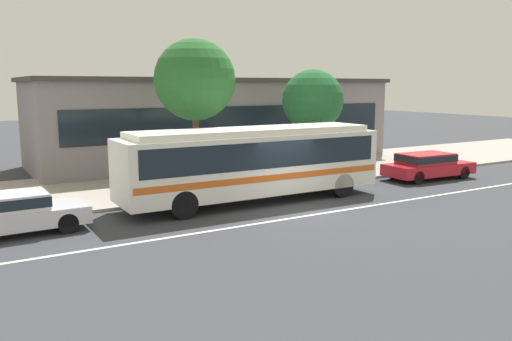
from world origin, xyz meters
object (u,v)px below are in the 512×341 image
Objects in this scene: sedan_far_ahead at (427,165)px; street_tree_near_stop at (195,80)px; transit_bus at (253,159)px; bus_stop_sign at (328,144)px; pedestrian_walking_along_curb at (330,159)px; street_tree_mid_block at (313,101)px; sedan_behind_bus at (9,212)px; pedestrian_waiting_near_sign at (301,158)px.

street_tree_near_stop is (-10.81, 3.51, 4.07)m from sedan_far_ahead.
transit_bus is 4.00× the size of bus_stop_sign.
pedestrian_walking_along_curb is 0.73m from bus_stop_sign.
transit_bus is 6.34× the size of pedestrian_walking_along_curb.
street_tree_mid_block is at bearing 71.82° from bus_stop_sign.
sedan_behind_bus is at bearing -172.12° from pedestrian_walking_along_curb.
pedestrian_waiting_near_sign reaches higher than sedan_far_ahead.
street_tree_mid_block reaches higher than sedan_far_ahead.
pedestrian_waiting_near_sign reaches higher than sedan_behind_bus.
street_tree_mid_block is at bearing 73.11° from pedestrian_walking_along_curb.
transit_bus is 5.71m from bus_stop_sign.
sedan_far_ahead is 5.14m from bus_stop_sign.
pedestrian_walking_along_curb is (-4.59, 1.86, 0.39)m from sedan_far_ahead.
pedestrian_waiting_near_sign is 3.56m from street_tree_mid_block.
sedan_far_ahead is 6.29m from pedestrian_waiting_near_sign.
pedestrian_waiting_near_sign is at bearing 153.40° from sedan_far_ahead.
street_tree_near_stop reaches higher than pedestrian_walking_along_curb.
sedan_behind_bus is (-8.80, -0.11, -0.98)m from transit_bus.
sedan_behind_bus is 9.60m from street_tree_near_stop.
pedestrian_walking_along_curb is at bearing 157.88° from sedan_far_ahead.
street_tree_near_stop is 7.09m from street_tree_mid_block.
bus_stop_sign is (5.34, 2.03, 0.12)m from transit_bus.
bus_stop_sign reaches higher than sedan_behind_bus.
pedestrian_walking_along_curb is 0.26× the size of street_tree_near_stop.
street_tree_mid_block is (0.75, 2.46, 2.67)m from pedestrian_walking_along_curb.
pedestrian_walking_along_curb reaches higher than pedestrian_waiting_near_sign.
transit_bus is 8.85m from sedan_behind_bus.
sedan_behind_bus is 1.67× the size of bus_stop_sign.
sedan_behind_bus is at bearing -179.29° from transit_bus.
sedan_behind_bus is 2.65× the size of pedestrian_walking_along_curb.
sedan_behind_bus is 13.44m from pedestrian_waiting_near_sign.
street_tree_near_stop is at bearing -173.31° from street_tree_mid_block.
sedan_far_ahead is at bearing 0.28° from sedan_behind_bus.
street_tree_near_stop reaches higher than transit_bus.
pedestrian_waiting_near_sign is at bearing -7.63° from street_tree_near_stop.
street_tree_near_stop is at bearing 162.03° from sedan_far_ahead.
sedan_far_ahead is at bearing -24.01° from bus_stop_sign.
transit_bus is at bearing -75.88° from street_tree_near_stop.
pedestrian_walking_along_curb is at bearing -106.89° from street_tree_mid_block.
street_tree_near_stop is (-6.22, 1.64, 3.68)m from pedestrian_walking_along_curb.
pedestrian_waiting_near_sign is 1.47m from bus_stop_sign.
transit_bus is 2.27× the size of sedan_far_ahead.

